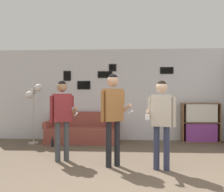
{
  "coord_description": "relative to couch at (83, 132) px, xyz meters",
  "views": [
    {
      "loc": [
        0.02,
        -3.4,
        1.4
      ],
      "look_at": [
        -0.29,
        2.01,
        1.33
      ],
      "focal_mm": 40.0,
      "sensor_mm": 36.0,
      "label": 1
    }
  ],
  "objects": [
    {
      "name": "bookshelf",
      "position": [
        3.36,
        0.2,
        0.27
      ],
      "size": [
        1.05,
        0.3,
        1.11
      ],
      "color": "brown",
      "rests_on": "ground_plane"
    },
    {
      "name": "person_watcher_holding_cup",
      "position": [
        1.88,
        -2.48,
        0.71
      ],
      "size": [
        0.55,
        0.39,
        1.63
      ],
      "color": "#2D334C",
      "rests_on": "ground_plane"
    },
    {
      "name": "couch",
      "position": [
        0.0,
        0.0,
        0.0
      ],
      "size": [
        2.07,
        0.8,
        0.85
      ],
      "color": "brown",
      "rests_on": "ground_plane"
    },
    {
      "name": "floor_lamp",
      "position": [
        -1.32,
        -0.28,
        1.02
      ],
      "size": [
        0.42,
        0.45,
        1.65
      ],
      "color": "#ADA89E",
      "rests_on": "ground_plane"
    },
    {
      "name": "person_player_foreground_center",
      "position": [
        0.99,
        -2.31,
        0.81
      ],
      "size": [
        0.6,
        0.39,
        1.76
      ],
      "color": "black",
      "rests_on": "ground_plane"
    },
    {
      "name": "wall_back",
      "position": [
        1.22,
        0.42,
        1.07
      ],
      "size": [
        8.26,
        0.08,
        2.7
      ],
      "color": "silver",
      "rests_on": "ground_plane"
    },
    {
      "name": "person_player_foreground_left",
      "position": [
        -0.07,
        -1.99,
        0.73
      ],
      "size": [
        0.59,
        0.38,
        1.65
      ],
      "color": "#3D4247",
      "rests_on": "ground_plane"
    },
    {
      "name": "bottle_on_floor",
      "position": [
        -0.68,
        -0.64,
        -0.18
      ],
      "size": [
        0.08,
        0.08,
        0.26
      ],
      "color": "black",
      "rests_on": "ground_plane"
    }
  ]
}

